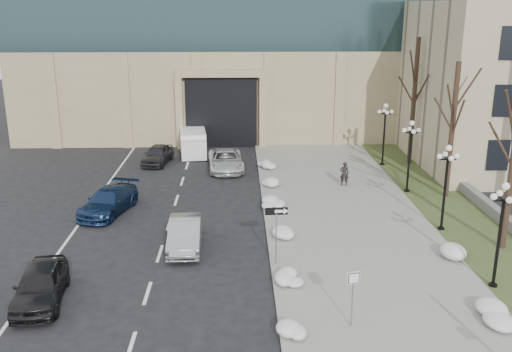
# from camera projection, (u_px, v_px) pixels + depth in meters

# --- Properties ---
(sidewalk) EXTENTS (9.00, 40.00, 0.12)m
(sidewalk) POSITION_uv_depth(u_px,v_px,m) (347.00, 221.00, 32.03)
(sidewalk) COLOR gray
(sidewalk) RESTS_ON ground
(curb) EXTENTS (0.30, 40.00, 0.14)m
(curb) POSITION_uv_depth(u_px,v_px,m) (268.00, 221.00, 31.89)
(curb) COLOR gray
(curb) RESTS_ON ground
(grass_strip) EXTENTS (4.00, 40.00, 0.10)m
(grass_strip) POSITION_uv_depth(u_px,v_px,m) (461.00, 219.00, 32.24)
(grass_strip) COLOR #374321
(grass_strip) RESTS_ON ground
(stone_wall) EXTENTS (0.50, 30.00, 0.70)m
(stone_wall) POSITION_uv_depth(u_px,v_px,m) (482.00, 202.00, 34.13)
(stone_wall) COLOR slate
(stone_wall) RESTS_ON ground
(car_a) EXTENTS (2.38, 4.72, 1.54)m
(car_a) POSITION_uv_depth(u_px,v_px,m) (40.00, 285.00, 23.17)
(car_a) COLOR black
(car_a) RESTS_ON ground
(car_b) EXTENTS (1.71, 4.56, 1.49)m
(car_b) POSITION_uv_depth(u_px,v_px,m) (185.00, 234.00, 28.41)
(car_b) COLOR #979A9E
(car_b) RESTS_ON ground
(car_c) EXTENTS (3.25, 5.36, 1.45)m
(car_c) POSITION_uv_depth(u_px,v_px,m) (108.00, 201.00, 33.19)
(car_c) COLOR #162A4E
(car_c) RESTS_ON ground
(car_d) EXTENTS (2.80, 5.42, 1.46)m
(car_d) POSITION_uv_depth(u_px,v_px,m) (226.00, 160.00, 41.95)
(car_d) COLOR silver
(car_d) RESTS_ON ground
(car_e) EXTENTS (2.37, 4.46, 1.44)m
(car_e) POSITION_uv_depth(u_px,v_px,m) (158.00, 154.00, 43.64)
(car_e) COLOR #2F2F34
(car_e) RESTS_ON ground
(pedestrian) EXTENTS (0.63, 0.45, 1.62)m
(pedestrian) POSITION_uv_depth(u_px,v_px,m) (344.00, 174.00, 37.87)
(pedestrian) COLOR black
(pedestrian) RESTS_ON sidewalk
(box_truck) EXTENTS (2.58, 6.00, 1.85)m
(box_truck) POSITION_uv_depth(u_px,v_px,m) (193.00, 142.00, 46.77)
(box_truck) COLOR silver
(box_truck) RESTS_ON ground
(one_way_sign) EXTENTS (1.09, 0.29, 2.91)m
(one_way_sign) POSITION_uv_depth(u_px,v_px,m) (280.00, 218.00, 25.87)
(one_way_sign) COLOR slate
(one_way_sign) RESTS_ON ground
(keep_sign) EXTENTS (0.50, 0.15, 2.35)m
(keep_sign) POSITION_uv_depth(u_px,v_px,m) (353.00, 287.00, 20.95)
(keep_sign) COLOR slate
(keep_sign) RESTS_ON ground
(snow_clump_b) EXTENTS (1.10, 1.60, 0.36)m
(snow_clump_b) POSITION_uv_depth(u_px,v_px,m) (298.00, 335.00, 20.47)
(snow_clump_b) COLOR white
(snow_clump_b) RESTS_ON sidewalk
(snow_clump_c) EXTENTS (1.10, 1.60, 0.36)m
(snow_clump_c) POSITION_uv_depth(u_px,v_px,m) (288.00, 278.00, 24.73)
(snow_clump_c) COLOR white
(snow_clump_c) RESTS_ON sidewalk
(snow_clump_d) EXTENTS (1.10, 1.60, 0.36)m
(snow_clump_d) POSITION_uv_depth(u_px,v_px,m) (279.00, 237.00, 29.13)
(snow_clump_d) COLOR white
(snow_clump_d) RESTS_ON sidewalk
(snow_clump_e) EXTENTS (1.10, 1.60, 0.36)m
(snow_clump_e) POSITION_uv_depth(u_px,v_px,m) (271.00, 203.00, 34.11)
(snow_clump_e) COLOR white
(snow_clump_e) RESTS_ON sidewalk
(snow_clump_f) EXTENTS (1.10, 1.60, 0.36)m
(snow_clump_f) POSITION_uv_depth(u_px,v_px,m) (272.00, 183.00, 38.01)
(snow_clump_f) COLOR white
(snow_clump_f) RESTS_ON sidewalk
(snow_clump_g) EXTENTS (1.10, 1.60, 0.36)m
(snow_clump_g) POSITION_uv_depth(u_px,v_px,m) (268.00, 166.00, 42.07)
(snow_clump_g) COLOR white
(snow_clump_g) RESTS_ON sidewalk
(snow_clump_h) EXTENTS (1.10, 1.60, 0.36)m
(snow_clump_h) POSITION_uv_depth(u_px,v_px,m) (499.00, 316.00, 21.76)
(snow_clump_h) COLOR white
(snow_clump_h) RESTS_ON sidewalk
(snow_clump_i) EXTENTS (1.10, 1.60, 0.36)m
(snow_clump_i) POSITION_uv_depth(u_px,v_px,m) (444.00, 251.00, 27.52)
(snow_clump_i) COLOR white
(snow_clump_i) RESTS_ON sidewalk
(lamppost_a) EXTENTS (1.18, 1.18, 4.76)m
(lamppost_a) POSITION_uv_depth(u_px,v_px,m) (501.00, 221.00, 23.66)
(lamppost_a) COLOR black
(lamppost_a) RESTS_ON ground
(lamppost_b) EXTENTS (1.18, 1.18, 4.76)m
(lamppost_b) POSITION_uv_depth(u_px,v_px,m) (446.00, 176.00, 29.88)
(lamppost_b) COLOR black
(lamppost_b) RESTS_ON ground
(lamppost_c) EXTENTS (1.18, 1.18, 4.76)m
(lamppost_c) POSITION_uv_depth(u_px,v_px,m) (410.00, 147.00, 36.10)
(lamppost_c) COLOR black
(lamppost_c) RESTS_ON ground
(lamppost_d) EXTENTS (1.18, 1.18, 4.76)m
(lamppost_d) POSITION_uv_depth(u_px,v_px,m) (385.00, 126.00, 42.33)
(lamppost_d) COLOR black
(lamppost_d) RESTS_ON ground
(tree_mid) EXTENTS (3.20, 3.20, 8.50)m
(tree_mid) POSITION_uv_depth(u_px,v_px,m) (454.00, 112.00, 34.52)
(tree_mid) COLOR black
(tree_mid) RESTS_ON ground
(tree_far) EXTENTS (3.20, 3.20, 9.50)m
(tree_far) POSITION_uv_depth(u_px,v_px,m) (415.00, 83.00, 41.99)
(tree_far) COLOR black
(tree_far) RESTS_ON ground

